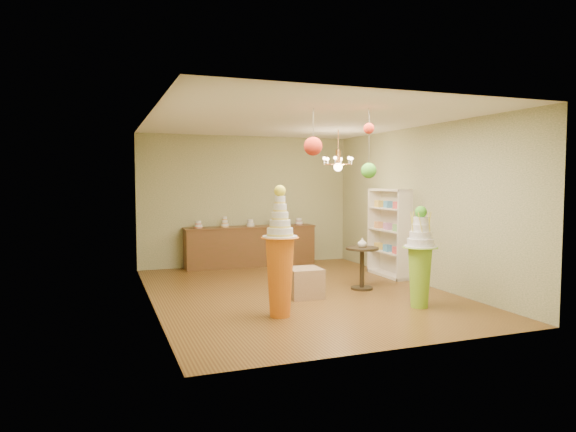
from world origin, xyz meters
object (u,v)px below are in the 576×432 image
object	(u,v)px
pedestal_green	(420,264)
pedestal_orange	(280,266)
sideboard	(250,245)
round_table	(362,262)

from	to	relation	value
pedestal_green	pedestal_orange	distance (m)	2.23
sideboard	pedestal_orange	bearing A→B (deg)	-100.69
pedestal_green	round_table	distance (m)	1.52
round_table	sideboard	bearing A→B (deg)	110.86
sideboard	round_table	distance (m)	3.35
sideboard	round_table	size ratio (longest dim) A/B	3.97
pedestal_green	sideboard	bearing A→B (deg)	106.75
pedestal_green	round_table	world-z (taller)	pedestal_green
pedestal_orange	round_table	bearing A→B (deg)	31.53
sideboard	round_table	xyz separation A→B (m)	(1.19, -3.13, 0.02)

